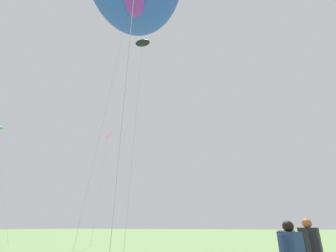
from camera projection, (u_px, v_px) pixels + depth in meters
person_photographer at (289, 248)px, 7.35m from camera, size 0.51×0.47×1.60m
person_dark_jacket at (312, 250)px, 5.95m from camera, size 0.59×0.49×1.70m
small_kite_stunt_black at (108, 140)px, 22.95m from camera, size 1.34×1.94×9.74m
small_kite_triangle_green at (142, 45)px, 17.27m from camera, size 1.37×1.09×13.50m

